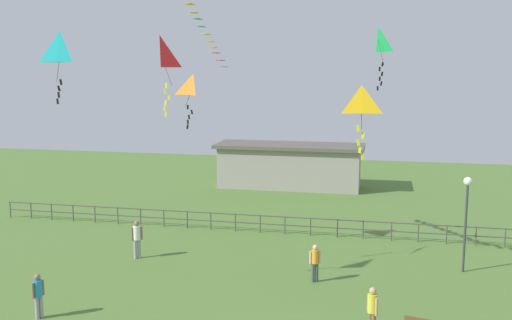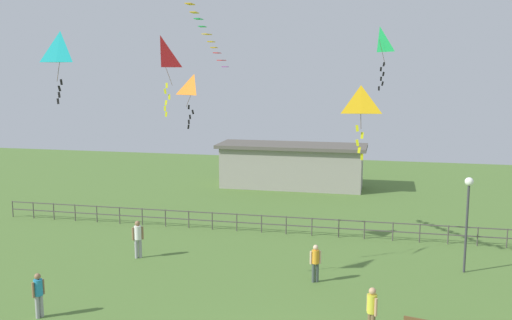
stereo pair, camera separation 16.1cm
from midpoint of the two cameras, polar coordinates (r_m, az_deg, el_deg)
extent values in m
cylinder|color=#38383D|center=(25.98, 20.21, -6.42)|extent=(0.10, 0.10, 3.77)
sphere|color=white|center=(25.54, 20.45, -2.01)|extent=(0.36, 0.36, 0.36)
cylinder|color=#99999E|center=(21.98, -20.22, -13.33)|extent=(0.14, 0.14, 0.81)
cylinder|color=#99999E|center=(21.90, -20.56, -13.43)|extent=(0.14, 0.14, 0.81)
cylinder|color=#268CBF|center=(21.69, -20.49, -11.69)|extent=(0.30, 0.30, 0.57)
sphere|color=#8C6647|center=(21.56, -20.55, -10.71)|extent=(0.22, 0.22, 0.22)
cylinder|color=#8C6647|center=(21.81, -20.05, -11.65)|extent=(0.09, 0.09, 0.54)
cylinder|color=#8C6647|center=(21.60, -20.92, -11.90)|extent=(0.09, 0.09, 0.54)
cylinder|color=#99999E|center=(27.13, -11.55, -8.58)|extent=(0.15, 0.15, 0.88)
cylinder|color=#99999E|center=(27.16, -11.19, -8.55)|extent=(0.15, 0.15, 0.88)
cylinder|color=white|center=(26.93, -11.42, -7.03)|extent=(0.32, 0.32, 0.62)
sphere|color=#8C6647|center=(26.81, -11.45, -6.15)|extent=(0.24, 0.24, 0.24)
cylinder|color=#8C6647|center=(26.91, -11.87, -7.14)|extent=(0.10, 0.10, 0.59)
cylinder|color=#8C6647|center=(26.97, -10.96, -7.08)|extent=(0.10, 0.10, 0.59)
cylinder|color=#3F4C47|center=(23.89, 5.88, -11.01)|extent=(0.13, 0.13, 0.79)
cylinder|color=#3F4C47|center=(23.93, 6.24, -10.98)|extent=(0.13, 0.13, 0.79)
cylinder|color=orange|center=(23.69, 6.09, -9.46)|extent=(0.29, 0.29, 0.56)
sphere|color=beige|center=(23.57, 6.10, -8.57)|extent=(0.21, 0.21, 0.21)
cylinder|color=beige|center=(23.65, 5.63, -9.57)|extent=(0.09, 0.09, 0.53)
cylinder|color=beige|center=(23.75, 6.54, -9.51)|extent=(0.09, 0.09, 0.53)
cylinder|color=gold|center=(19.28, 11.61, -13.72)|extent=(0.31, 0.31, 0.61)
sphere|color=tan|center=(19.12, 11.65, -12.56)|extent=(0.23, 0.23, 0.23)
cylinder|color=tan|center=(19.14, 11.99, -14.03)|extent=(0.09, 0.09, 0.58)
cylinder|color=tan|center=(19.45, 11.24, -13.62)|extent=(0.09, 0.09, 0.58)
pyramid|color=yellow|center=(17.85, 10.54, 5.81)|extent=(0.91, 0.49, 0.84)
cylinder|color=#4C381E|center=(17.69, 10.56, 4.43)|extent=(0.06, 0.38, 0.84)
cube|color=yellow|center=(17.69, 10.21, 3.10)|extent=(0.10, 0.03, 0.21)
cube|color=yellow|center=(17.78, 10.68, 2.40)|extent=(0.09, 0.03, 0.20)
cube|color=yellow|center=(17.74, 10.22, 1.68)|extent=(0.12, 0.03, 0.21)
cube|color=yellow|center=(17.80, 10.39, 0.99)|extent=(0.10, 0.05, 0.20)
cube|color=yellow|center=(17.87, 10.65, 0.30)|extent=(0.08, 0.04, 0.20)
pyramid|color=red|center=(22.77, -9.21, 10.37)|extent=(0.91, 0.97, 1.23)
cylinder|color=#4C381E|center=(22.54, -8.63, 8.85)|extent=(0.58, 0.29, 1.23)
cube|color=yellow|center=(22.55, -8.60, 7.28)|extent=(0.09, 0.03, 0.20)
cube|color=yellow|center=(22.55, -8.75, 6.72)|extent=(0.10, 0.04, 0.20)
cube|color=yellow|center=(22.57, -8.35, 6.17)|extent=(0.08, 0.01, 0.20)
cube|color=yellow|center=(22.57, -8.67, 5.60)|extent=(0.11, 0.04, 0.21)
cube|color=yellow|center=(22.58, -8.76, 5.04)|extent=(0.09, 0.02, 0.20)
cube|color=yellow|center=(22.60, -8.65, 4.49)|extent=(0.11, 0.02, 0.21)
pyramid|color=orange|center=(26.17, -5.91, 7.30)|extent=(1.11, 0.94, 0.93)
cylinder|color=#4C381E|center=(26.01, -6.32, 6.26)|extent=(0.27, 0.48, 0.93)
cube|color=black|center=(26.02, -6.47, 5.21)|extent=(0.10, 0.03, 0.21)
cube|color=black|center=(26.06, -6.07, 4.74)|extent=(0.12, 0.02, 0.21)
cube|color=black|center=(26.06, -6.35, 4.25)|extent=(0.10, 0.01, 0.21)
cube|color=black|center=(26.08, -6.47, 3.76)|extent=(0.10, 0.04, 0.20)
cube|color=black|center=(26.09, -6.50, 3.28)|extent=(0.11, 0.02, 0.21)
pyramid|color=#19B2B2|center=(21.58, -18.46, 10.30)|extent=(0.95, 0.88, 1.10)
cylinder|color=#4C381E|center=(21.25, -18.64, 8.85)|extent=(0.20, 0.67, 1.10)
cube|color=black|center=(21.25, -18.45, 7.31)|extent=(0.09, 0.03, 0.20)
cube|color=black|center=(21.26, -18.62, 6.70)|extent=(0.11, 0.04, 0.21)
cube|color=black|center=(21.27, -18.64, 6.11)|extent=(0.11, 0.03, 0.21)
cube|color=black|center=(21.28, -18.74, 5.51)|extent=(0.11, 0.04, 0.21)
pyramid|color=#1EB759|center=(27.45, 12.24, 11.53)|extent=(0.89, 1.14, 1.15)
cylinder|color=#4C381E|center=(27.52, 12.52, 10.32)|extent=(0.32, 0.20, 1.15)
cube|color=black|center=(27.55, 12.66, 9.20)|extent=(0.11, 0.02, 0.21)
cube|color=black|center=(27.49, 12.39, 8.75)|extent=(0.09, 0.04, 0.20)
cube|color=black|center=(27.55, 12.62, 8.28)|extent=(0.11, 0.04, 0.21)
cube|color=black|center=(27.50, 12.39, 7.83)|extent=(0.09, 0.04, 0.20)
cube|color=black|center=(27.55, 12.54, 7.37)|extent=(0.12, 0.02, 0.21)
cube|color=black|center=(27.48, 12.19, 6.92)|extent=(0.08, 0.04, 0.20)
cube|color=yellow|center=(22.83, -6.32, 15.05)|extent=(0.25, 0.58, 0.03)
cube|color=yellow|center=(23.35, -5.90, 14.27)|extent=(0.28, 0.59, 0.03)
cube|color=#1EB759|center=(23.88, -5.50, 13.69)|extent=(0.25, 0.58, 0.03)
cube|color=#1EB759|center=(24.41, -5.12, 12.98)|extent=(0.29, 0.59, 0.03)
cube|color=yellow|center=(24.94, -4.69, 12.26)|extent=(0.30, 0.60, 0.03)
cube|color=yellow|center=(25.46, -4.26, 11.55)|extent=(0.28, 0.59, 0.03)
cube|color=yellow|center=(26.02, -3.99, 11.01)|extent=(0.29, 0.59, 0.03)
cube|color=red|center=(26.56, -3.67, 10.49)|extent=(0.25, 0.58, 0.03)
cube|color=red|center=(27.10, -3.24, 9.80)|extent=(0.31, 0.60, 0.03)
cube|color=#B22DB2|center=(27.64, -2.89, 9.17)|extent=(0.29, 0.59, 0.03)
cylinder|color=#4C4742|center=(36.54, -22.76, -4.48)|extent=(0.06, 0.06, 0.95)
cylinder|color=#4C4742|center=(35.79, -20.99, -4.64)|extent=(0.06, 0.06, 0.95)
cylinder|color=#4C4742|center=(35.09, -19.20, -4.81)|extent=(0.06, 0.06, 0.95)
cylinder|color=#4C4742|center=(34.41, -17.29, -4.98)|extent=(0.06, 0.06, 0.95)
cylinder|color=#4C4742|center=(33.77, -15.30, -5.16)|extent=(0.06, 0.06, 0.95)
cylinder|color=#4C4742|center=(33.15, -13.17, -5.33)|extent=(0.06, 0.06, 0.95)
cylinder|color=#4C4742|center=(32.60, -11.03, -5.51)|extent=(0.06, 0.06, 0.95)
cylinder|color=#4C4742|center=(32.09, -8.79, -5.68)|extent=(0.06, 0.06, 0.95)
cylinder|color=#4C4742|center=(31.63, -6.51, -5.84)|extent=(0.06, 0.06, 0.95)
cylinder|color=#4C4742|center=(31.24, -4.20, -6.00)|extent=(0.06, 0.06, 0.95)
cylinder|color=#4C4742|center=(30.88, -1.77, -6.16)|extent=(0.06, 0.06, 0.95)
cylinder|color=#4C4742|center=(30.58, 0.70, -6.31)|extent=(0.06, 0.06, 0.95)
cylinder|color=#4C4742|center=(30.35, 3.14, -6.44)|extent=(0.06, 0.06, 0.95)
cylinder|color=#4C4742|center=(30.17, 5.68, -6.57)|extent=(0.06, 0.06, 0.95)
cylinder|color=#4C4742|center=(30.04, 8.31, -6.68)|extent=(0.06, 0.06, 0.95)
cylinder|color=#4C4742|center=(29.98, 10.80, -6.78)|extent=(0.06, 0.06, 0.95)
cylinder|color=#4C4742|center=(29.98, 13.49, -6.88)|extent=(0.06, 0.06, 0.95)
cylinder|color=#4C4742|center=(30.04, 15.99, -6.95)|extent=(0.06, 0.06, 0.95)
cylinder|color=#4C4742|center=(30.15, 18.57, -7.01)|extent=(0.06, 0.06, 0.95)
cylinder|color=#4C4742|center=(30.34, 21.16, -7.06)|extent=(0.06, 0.06, 0.95)
cylinder|color=#4C4742|center=(30.57, 23.66, -7.09)|extent=(0.06, 0.06, 0.95)
cube|color=#4C4742|center=(30.00, 6.66, -5.81)|extent=(36.00, 0.05, 0.05)
cube|color=#4C4742|center=(30.11, 6.65, -6.61)|extent=(36.00, 0.05, 0.05)
cube|color=gray|center=(41.97, 3.66, -0.74)|extent=(10.06, 3.16, 2.92)
cube|color=#59544C|center=(41.73, 3.68, 1.40)|extent=(10.66, 3.76, 0.24)
camera|label=1|loc=(0.08, -89.78, 0.04)|focal=40.55mm
camera|label=2|loc=(0.08, 90.22, -0.04)|focal=40.55mm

